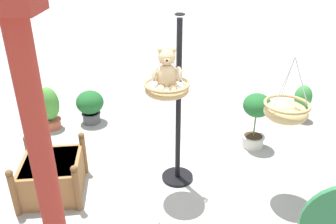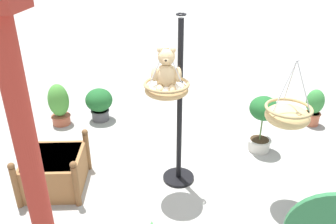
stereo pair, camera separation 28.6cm
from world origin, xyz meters
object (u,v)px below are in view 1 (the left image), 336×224
(greenhouse_pillar_right, at_px, (49,193))
(potted_plant_tall_leafy, at_px, (49,108))
(display_pole_central, at_px, (178,136))
(teddy_bear, at_px, (167,72))
(hanging_basket_with_teddy, at_px, (167,89))
(potted_plant_conical_shrub, at_px, (90,105))
(hanging_basket_left_high, at_px, (286,111))
(potted_plant_small_succulent, at_px, (302,102))
(wooden_planter_box, at_px, (52,175))
(potted_plant_bushy_green, at_px, (256,116))

(greenhouse_pillar_right, xyz_separation_m, potted_plant_tall_leafy, (1.17, -3.43, -0.94))
(display_pole_central, height_order, teddy_bear, display_pole_central)
(hanging_basket_with_teddy, bearing_deg, display_pole_central, -120.96)
(potted_plant_conical_shrub, bearing_deg, hanging_basket_left_high, 143.49)
(hanging_basket_left_high, height_order, greenhouse_pillar_right, greenhouse_pillar_right)
(potted_plant_small_succulent, bearing_deg, potted_plant_tall_leafy, 3.57)
(potted_plant_tall_leafy, xyz_separation_m, potted_plant_small_succulent, (-4.62, -0.29, -0.04))
(greenhouse_pillar_right, bearing_deg, wooden_planter_box, -69.59)
(greenhouse_pillar_right, distance_m, wooden_planter_box, 2.05)
(teddy_bear, bearing_deg, potted_plant_tall_leafy, -40.66)
(hanging_basket_with_teddy, xyz_separation_m, wooden_planter_box, (1.52, 0.02, -1.22))
(hanging_basket_left_high, height_order, potted_plant_small_succulent, hanging_basket_left_high)
(potted_plant_small_succulent, bearing_deg, potted_plant_conical_shrub, 1.21)
(greenhouse_pillar_right, height_order, wooden_planter_box, greenhouse_pillar_right)
(greenhouse_pillar_right, height_order, potted_plant_bushy_green, greenhouse_pillar_right)
(potted_plant_bushy_green, xyz_separation_m, potted_plant_conical_shrub, (2.82, -0.86, -0.21))
(hanging_basket_with_teddy, bearing_deg, potted_plant_bushy_green, -142.07)
(potted_plant_conical_shrub, bearing_deg, teddy_bear, 125.02)
(greenhouse_pillar_right, bearing_deg, potted_plant_conical_shrub, -82.34)
(teddy_bear, xyz_separation_m, potted_plant_conical_shrub, (1.40, -1.99, -1.35))
(wooden_planter_box, xyz_separation_m, potted_plant_bushy_green, (-2.94, -1.13, 0.30))
(hanging_basket_with_teddy, height_order, potted_plant_tall_leafy, hanging_basket_with_teddy)
(teddy_bear, bearing_deg, display_pole_central, -118.70)
(hanging_basket_with_teddy, relative_size, hanging_basket_left_high, 0.76)
(potted_plant_bushy_green, distance_m, potted_plant_small_succulent, 1.48)
(teddy_bear, height_order, hanging_basket_left_high, teddy_bear)
(wooden_planter_box, bearing_deg, potted_plant_tall_leafy, -72.53)
(hanging_basket_with_teddy, bearing_deg, hanging_basket_left_high, 175.66)
(greenhouse_pillar_right, height_order, potted_plant_conical_shrub, greenhouse_pillar_right)
(greenhouse_pillar_right, xyz_separation_m, wooden_planter_box, (0.61, -1.65, -1.07))
(wooden_planter_box, bearing_deg, potted_plant_bushy_green, -159.02)
(potted_plant_tall_leafy, distance_m, potted_plant_conical_shrub, 0.72)
(teddy_bear, distance_m, greenhouse_pillar_right, 1.91)
(greenhouse_pillar_right, relative_size, potted_plant_conical_shrub, 4.42)
(greenhouse_pillar_right, relative_size, potted_plant_small_succulent, 4.01)
(hanging_basket_left_high, bearing_deg, potted_plant_bushy_green, -90.59)
(hanging_basket_with_teddy, xyz_separation_m, potted_plant_tall_leafy, (2.08, -1.77, -1.09))
(wooden_planter_box, distance_m, potted_plant_conical_shrub, 2.00)
(display_pole_central, relative_size, hanging_basket_with_teddy, 3.83)
(potted_plant_small_succulent, bearing_deg, hanging_basket_with_teddy, 38.96)
(hanging_basket_with_teddy, bearing_deg, potted_plant_tall_leafy, -40.28)
(potted_plant_bushy_green, bearing_deg, display_pole_central, 34.01)
(hanging_basket_left_high, distance_m, potted_plant_small_succulent, 2.59)
(potted_plant_conical_shrub, bearing_deg, potted_plant_small_succulent, -178.79)
(hanging_basket_left_high, relative_size, potted_plant_small_succulent, 1.16)
(potted_plant_tall_leafy, height_order, potted_plant_bushy_green, potted_plant_bushy_green)
(hanging_basket_left_high, height_order, potted_plant_bushy_green, hanging_basket_left_high)
(display_pole_central, xyz_separation_m, potted_plant_conical_shrub, (1.55, -1.72, -0.35))
(potted_plant_tall_leafy, bearing_deg, hanging_basket_with_teddy, 139.72)
(teddy_bear, relative_size, potted_plant_bushy_green, 0.55)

